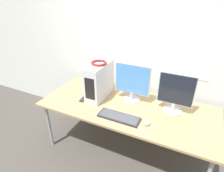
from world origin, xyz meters
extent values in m
cube|color=silver|center=(0.00, 1.05, 1.35)|extent=(8.00, 0.06, 2.70)
cube|color=white|center=(-0.55, 1.02, 1.62)|extent=(0.61, 0.01, 1.23)
cube|color=white|center=(0.55, 1.02, 1.62)|extent=(0.61, 0.01, 1.23)
cube|color=tan|center=(0.00, 0.46, 0.71)|extent=(2.13, 0.92, 0.03)
cylinder|color=#99999E|center=(-0.98, 0.08, 0.35)|extent=(0.04, 0.04, 0.70)
cylinder|color=#99999E|center=(-0.98, 0.84, 0.35)|extent=(0.04, 0.04, 0.70)
cylinder|color=#99999E|center=(0.98, 0.84, 0.35)|extent=(0.04, 0.04, 0.70)
cube|color=silver|center=(-0.41, 0.52, 0.96)|extent=(0.19, 0.49, 0.46)
cube|color=black|center=(-0.41, 0.27, 0.96)|extent=(0.13, 0.00, 0.28)
torus|color=maroon|center=(-0.41, 0.52, 1.21)|extent=(0.20, 0.20, 0.03)
cylinder|color=#B7B7BC|center=(0.00, 0.61, 0.74)|extent=(0.22, 0.22, 0.02)
cylinder|color=#B7B7BC|center=(0.00, 0.61, 0.79)|extent=(0.04, 0.04, 0.10)
cube|color=#B7B7BC|center=(0.00, 0.61, 1.03)|extent=(0.45, 0.03, 0.39)
cube|color=#4C8CD8|center=(0.00, 0.59, 1.03)|extent=(0.43, 0.00, 0.37)
cylinder|color=#B7B7BC|center=(0.53, 0.59, 0.74)|extent=(0.22, 0.22, 0.02)
cylinder|color=#B7B7BC|center=(0.53, 0.59, 0.79)|extent=(0.04, 0.04, 0.10)
cube|color=#B7B7BC|center=(0.53, 0.59, 1.02)|extent=(0.40, 0.03, 0.38)
cube|color=black|center=(0.53, 0.57, 1.02)|extent=(0.38, 0.00, 0.36)
cube|color=#28282D|center=(0.01, 0.19, 0.74)|extent=(0.48, 0.17, 0.02)
cube|color=#47474C|center=(0.01, 0.19, 0.75)|extent=(0.44, 0.14, 0.00)
ellipsoid|color=#B2B2B7|center=(0.33, 0.22, 0.75)|extent=(0.06, 0.08, 0.03)
cube|color=#232328|center=(-0.57, 0.35, 0.73)|extent=(0.08, 0.15, 0.01)
camera|label=1|loc=(0.67, -1.37, 2.03)|focal=30.00mm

